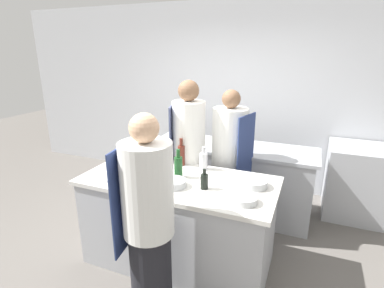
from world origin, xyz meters
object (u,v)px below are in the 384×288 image
chef_at_prep_near (148,225)px  bowl_ceramic_blue (254,183)px  bottle_vinegar (181,155)px  bottle_sauce (204,181)px  bowl_prep_small (245,199)px  bottle_cooking_oil (178,166)px  oven_range (357,181)px  bottle_olive_oil (153,185)px  chef_at_pass_far (189,160)px  cup (161,173)px  chef_at_stove (229,164)px  bottle_wine (204,160)px  bowl_mixing_large (133,165)px  bowl_wooden_salad (174,183)px

chef_at_prep_near → bowl_ceramic_blue: size_ratio=7.23×
bottle_vinegar → bottle_sauce: (0.43, -0.45, -0.04)m
bowl_prep_small → bowl_ceramic_blue: bowl_ceramic_blue is taller
bowl_ceramic_blue → bottle_cooking_oil: bearing=-174.5°
oven_range → bowl_prep_small: bearing=-118.8°
bowl_ceramic_blue → bottle_olive_oil: bearing=-149.0°
chef_at_prep_near → chef_at_pass_far: 1.27m
bottle_olive_oil → cup: 0.34m
bottle_cooking_oil → cup: bearing=-155.8°
bottle_olive_oil → bottle_cooking_oil: bottle_cooking_oil is taller
chef_at_stove → bottle_cooking_oil: chef_at_stove is taller
chef_at_stove → bottle_cooking_oil: 0.80m
chef_at_stove → bottle_olive_oil: (-0.37, -1.11, 0.15)m
bottle_sauce → bowl_ceramic_blue: 0.46m
bottle_wine → bowl_mixing_large: bearing=-159.1°
oven_range → chef_at_pass_far: (-1.88, -1.16, 0.44)m
oven_range → bottle_vinegar: bottle_vinegar is taller
bottle_vinegar → bowl_mixing_large: bottle_vinegar is taller
oven_range → bottle_olive_oil: bottle_olive_oil is taller
chef_at_prep_near → bottle_wine: size_ratio=6.99×
bowl_wooden_salad → bottle_vinegar: bearing=107.3°
bottle_sauce → bottle_vinegar: bearing=133.6°
bottle_cooking_oil → bowl_ceramic_blue: size_ratio=1.21×
bottle_cooking_oil → cup: bottle_cooking_oil is taller
bottle_wine → bottle_sauce: bearing=-68.8°
chef_at_stove → bowl_ceramic_blue: (0.41, -0.64, 0.11)m
oven_range → bottle_vinegar: 2.39m
bottle_sauce → cup: 0.48m
chef_at_prep_near → bottle_wine: 1.04m
chef_at_prep_near → bottle_wine: (0.06, 1.03, 0.17)m
oven_range → chef_at_prep_near: chef_at_prep_near is taller
cup → bowl_mixing_large: bearing=166.7°
bowl_mixing_large → bowl_wooden_salad: (0.58, -0.22, -0.01)m
chef_at_pass_far → bowl_wooden_salad: chef_at_pass_far is taller
bottle_sauce → bowl_wooden_salad: 0.28m
bottle_cooking_oil → bottle_sauce: bearing=-24.2°
bottle_cooking_oil → bowl_ceramic_blue: bearing=5.5°
chef_at_pass_far → cup: 0.58m
oven_range → bottle_vinegar: (-1.88, -1.37, 0.57)m
bowl_mixing_large → bowl_wooden_salad: bearing=-20.9°
bottle_olive_oil → bowl_mixing_large: bottle_olive_oil is taller
oven_range → bottle_sauce: size_ratio=4.99×
bottle_wine → bowl_ceramic_blue: bearing=-20.5°
chef_at_stove → bowl_wooden_salad: bearing=-1.4°
bowl_wooden_salad → bottle_wine: bearing=78.1°
bottle_vinegar → oven_range: bearing=36.1°
oven_range → bottle_vinegar: bearing=-143.9°
bottle_cooking_oil → cup: (-0.15, -0.07, -0.06)m
chef_at_stove → bottle_olive_oil: bearing=-3.9°
bottle_olive_oil → bottle_cooking_oil: (0.06, 0.40, 0.04)m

